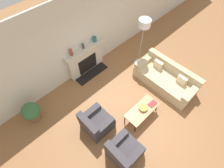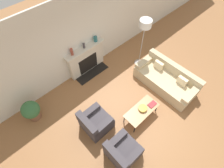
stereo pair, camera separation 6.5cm
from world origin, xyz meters
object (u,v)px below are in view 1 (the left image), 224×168
at_px(potted_plant, 31,112).
at_px(couch, 166,78).
at_px(armchair_far, 96,123).
at_px(mantel_vase_left, 71,52).
at_px(bowl, 143,108).
at_px(floor_lamp, 144,27).
at_px(fireplace, 86,60).
at_px(armchair_near, 124,151).
at_px(book, 153,104).
at_px(coffee_table, 142,110).
at_px(mantel_vase_center_right, 95,39).
at_px(mantel_vase_center_left, 83,46).

bearing_deg(potted_plant, couch, -26.54).
xyz_separation_m(armchair_far, potted_plant, (-1.17, 1.56, 0.11)).
bearing_deg(potted_plant, mantel_vase_left, 12.75).
relative_size(bowl, floor_lamp, 0.14).
height_order(fireplace, couch, fireplace).
height_order(armchair_near, potted_plant, armchair_near).
bearing_deg(book, armchair_near, -164.98).
bearing_deg(fireplace, armchair_far, -122.62).
relative_size(coffee_table, mantel_vase_center_right, 6.08).
relative_size(armchair_near, book, 2.92).
distance_m(armchair_near, floor_lamp, 3.80).
bearing_deg(bowl, coffee_table, -171.65).
height_order(mantel_vase_left, potted_plant, mantel_vase_left).
height_order(coffee_table, bowl, bowl).
distance_m(coffee_table, potted_plant, 3.30).
bearing_deg(armchair_far, book, -115.68).
bearing_deg(floor_lamp, potted_plant, 170.73).
bearing_deg(fireplace, book, -82.89).
relative_size(armchair_far, potted_plant, 1.09).
bearing_deg(mantel_vase_center_right, book, -93.14).
relative_size(armchair_far, book, 2.92).
xyz_separation_m(bowl, floor_lamp, (1.66, 1.57, 1.17)).
bearing_deg(mantel_vase_center_right, floor_lamp, -43.72).
relative_size(mantel_vase_center_left, potted_plant, 0.25).
xyz_separation_m(armchair_far, book, (1.62, -0.78, 0.13)).
distance_m(couch, potted_plant, 4.49).
bearing_deg(couch, book, -74.77).
bearing_deg(mantel_vase_center_right, potted_plant, -171.40).
distance_m(bowl, mantel_vase_left, 2.83).
distance_m(couch, armchair_far, 2.88).
relative_size(book, mantel_vase_left, 1.11).
bearing_deg(armchair_near, mantel_vase_center_left, -22.20).
xyz_separation_m(fireplace, potted_plant, (-2.45, -0.43, -0.11)).
bearing_deg(mantel_vase_center_left, fireplace, -91.20).
height_order(fireplace, mantel_vase_center_left, mantel_vase_center_left).
height_order(coffee_table, book, book).
bearing_deg(mantel_vase_center_left, mantel_vase_center_right, -0.00).
bearing_deg(mantel_vase_left, floor_lamp, -27.50).
height_order(bowl, book, bowl).
xyz_separation_m(fireplace, book, (0.35, -2.77, -0.09)).
bearing_deg(mantel_vase_left, armchair_far, -111.61).
height_order(armchair_near, mantel_vase_left, mantel_vase_left).
height_order(fireplace, armchair_far, fireplace).
bearing_deg(fireplace, couch, -57.23).
height_order(armchair_far, mantel_vase_center_right, mantel_vase_center_right).
bearing_deg(armchair_far, armchair_near, -180.00).
relative_size(bowl, mantel_vase_center_left, 1.43).
distance_m(book, mantel_vase_left, 3.01).
height_order(couch, armchair_near, armchair_near).
bearing_deg(armchair_far, couch, -98.92).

